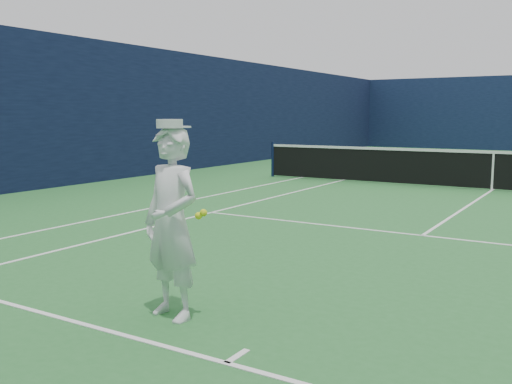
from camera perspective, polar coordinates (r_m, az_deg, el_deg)
ground at (r=15.61m, az=22.50°, el=0.14°), size 80.00×80.00×0.00m
court_markings at (r=15.61m, az=22.50°, el=0.15°), size 11.03×23.83×0.01m
windscreen_fence at (r=15.49m, az=22.89°, el=7.49°), size 20.12×36.12×4.00m
tennis_net at (r=15.55m, az=22.61°, el=2.16°), size 12.88×0.09×1.07m
tennis_player at (r=5.34m, az=-8.44°, el=-3.06°), size 0.75×0.59×1.86m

